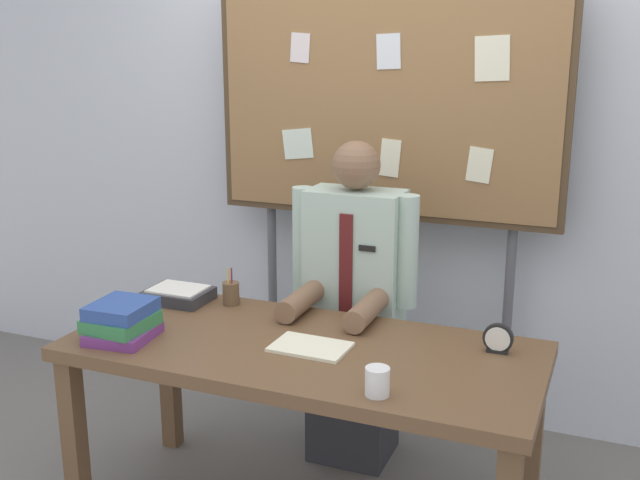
{
  "coord_description": "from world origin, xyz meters",
  "views": [
    {
      "loc": [
        1.02,
        -2.33,
        1.8
      ],
      "look_at": [
        0.0,
        0.17,
        1.09
      ],
      "focal_mm": 42.49,
      "sensor_mm": 36.0,
      "label": 1
    }
  ],
  "objects_px": {
    "person": "(354,317)",
    "coffee_mug": "(377,381)",
    "pen_holder": "(231,293)",
    "bulletin_board": "(385,109)",
    "paper_tray": "(178,295)",
    "open_notebook": "(310,347)",
    "desk_clock": "(498,340)",
    "desk": "(303,368)",
    "book_stack": "(122,321)"
  },
  "relations": [
    {
      "from": "book_stack",
      "to": "paper_tray",
      "type": "height_order",
      "value": "book_stack"
    },
    {
      "from": "desk_clock",
      "to": "desk",
      "type": "bearing_deg",
      "value": -163.36
    },
    {
      "from": "desk_clock",
      "to": "book_stack",
      "type": "bearing_deg",
      "value": -163.21
    },
    {
      "from": "coffee_mug",
      "to": "paper_tray",
      "type": "xyz_separation_m",
      "value": [
        -1.05,
        0.52,
        -0.02
      ]
    },
    {
      "from": "book_stack",
      "to": "desk_clock",
      "type": "distance_m",
      "value": 1.36
    },
    {
      "from": "paper_tray",
      "to": "person",
      "type": "bearing_deg",
      "value": 24.68
    },
    {
      "from": "bulletin_board",
      "to": "book_stack",
      "type": "xyz_separation_m",
      "value": [
        -0.64,
        -1.13,
        -0.7
      ]
    },
    {
      "from": "open_notebook",
      "to": "pen_holder",
      "type": "relative_size",
      "value": 1.69
    },
    {
      "from": "bulletin_board",
      "to": "coffee_mug",
      "type": "distance_m",
      "value": 1.46
    },
    {
      "from": "desk_clock",
      "to": "paper_tray",
      "type": "bearing_deg",
      "value": 178.2
    },
    {
      "from": "coffee_mug",
      "to": "paper_tray",
      "type": "height_order",
      "value": "coffee_mug"
    },
    {
      "from": "bulletin_board",
      "to": "open_notebook",
      "type": "relative_size",
      "value": 7.6
    },
    {
      "from": "open_notebook",
      "to": "paper_tray",
      "type": "xyz_separation_m",
      "value": [
        -0.71,
        0.26,
        0.02
      ]
    },
    {
      "from": "desk",
      "to": "desk_clock",
      "type": "relative_size",
      "value": 16.09
    },
    {
      "from": "desk",
      "to": "open_notebook",
      "type": "xyz_separation_m",
      "value": [
        0.04,
        -0.02,
        0.09
      ]
    },
    {
      "from": "book_stack",
      "to": "open_notebook",
      "type": "bearing_deg",
      "value": 14.42
    },
    {
      "from": "book_stack",
      "to": "open_notebook",
      "type": "height_order",
      "value": "book_stack"
    },
    {
      "from": "pen_holder",
      "to": "paper_tray",
      "type": "distance_m",
      "value": 0.23
    },
    {
      "from": "bulletin_board",
      "to": "paper_tray",
      "type": "distance_m",
      "value": 1.22
    },
    {
      "from": "desk_clock",
      "to": "bulletin_board",
      "type": "bearing_deg",
      "value": 131.94
    },
    {
      "from": "person",
      "to": "coffee_mug",
      "type": "bearing_deg",
      "value": -65.73
    },
    {
      "from": "paper_tray",
      "to": "desk_clock",
      "type": "bearing_deg",
      "value": -1.8
    },
    {
      "from": "open_notebook",
      "to": "desk_clock",
      "type": "distance_m",
      "value": 0.66
    },
    {
      "from": "person",
      "to": "bulletin_board",
      "type": "xyz_separation_m",
      "value": [
        0.0,
        0.38,
        0.85
      ]
    },
    {
      "from": "desk_clock",
      "to": "coffee_mug",
      "type": "height_order",
      "value": "desk_clock"
    },
    {
      "from": "desk",
      "to": "person",
      "type": "distance_m",
      "value": 0.55
    },
    {
      "from": "person",
      "to": "pen_holder",
      "type": "bearing_deg",
      "value": -149.57
    },
    {
      "from": "person",
      "to": "desk_clock",
      "type": "bearing_deg",
      "value": -27.96
    },
    {
      "from": "bulletin_board",
      "to": "paper_tray",
      "type": "xyz_separation_m",
      "value": [
        -0.67,
        -0.69,
        -0.74
      ]
    },
    {
      "from": "desk_clock",
      "to": "person",
      "type": "bearing_deg",
      "value": 152.04
    },
    {
      "from": "desk",
      "to": "person",
      "type": "xyz_separation_m",
      "value": [
        0.0,
        0.55,
        0.01
      ]
    },
    {
      "from": "desk_clock",
      "to": "pen_holder",
      "type": "distance_m",
      "value": 1.11
    },
    {
      "from": "paper_tray",
      "to": "pen_holder",
      "type": "bearing_deg",
      "value": 11.67
    },
    {
      "from": "person",
      "to": "paper_tray",
      "type": "distance_m",
      "value": 0.75
    },
    {
      "from": "book_stack",
      "to": "paper_tray",
      "type": "xyz_separation_m",
      "value": [
        -0.04,
        0.43,
        -0.04
      ]
    },
    {
      "from": "coffee_mug",
      "to": "open_notebook",
      "type": "bearing_deg",
      "value": 142.18
    },
    {
      "from": "desk",
      "to": "person",
      "type": "bearing_deg",
      "value": 90.0
    },
    {
      "from": "book_stack",
      "to": "desk",
      "type": "bearing_deg",
      "value": 16.95
    },
    {
      "from": "desk",
      "to": "open_notebook",
      "type": "distance_m",
      "value": 0.1
    },
    {
      "from": "bulletin_board",
      "to": "paper_tray",
      "type": "bearing_deg",
      "value": -134.12
    },
    {
      "from": "open_notebook",
      "to": "paper_tray",
      "type": "bearing_deg",
      "value": 159.99
    },
    {
      "from": "desk",
      "to": "pen_holder",
      "type": "xyz_separation_m",
      "value": [
        -0.45,
        0.29,
        0.14
      ]
    },
    {
      "from": "person",
      "to": "pen_holder",
      "type": "xyz_separation_m",
      "value": [
        -0.45,
        -0.26,
        0.13
      ]
    },
    {
      "from": "desk",
      "to": "coffee_mug",
      "type": "bearing_deg",
      "value": -36.75
    },
    {
      "from": "person",
      "to": "coffee_mug",
      "type": "relative_size",
      "value": 15.54
    },
    {
      "from": "bulletin_board",
      "to": "desk",
      "type": "bearing_deg",
      "value": -90.01
    },
    {
      "from": "pen_holder",
      "to": "bulletin_board",
      "type": "bearing_deg",
      "value": 55.37
    },
    {
      "from": "desk",
      "to": "person",
      "type": "height_order",
      "value": "person"
    },
    {
      "from": "person",
      "to": "paper_tray",
      "type": "xyz_separation_m",
      "value": [
        -0.67,
        -0.31,
        0.11
      ]
    },
    {
      "from": "book_stack",
      "to": "pen_holder",
      "type": "xyz_separation_m",
      "value": [
        0.19,
        0.48,
        -0.02
      ]
    }
  ]
}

